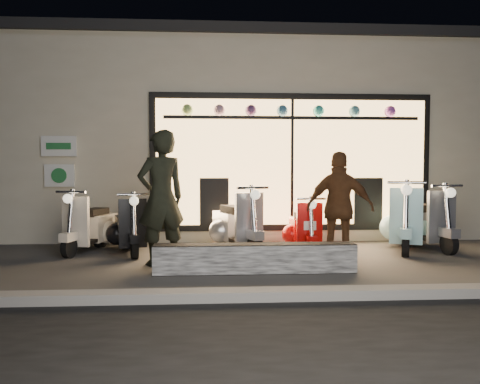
% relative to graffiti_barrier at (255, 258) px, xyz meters
% --- Properties ---
extents(ground, '(40.00, 40.00, 0.00)m').
position_rel_graffiti_barrier_xyz_m(ground, '(0.16, 0.65, -0.20)').
color(ground, '#383533').
rests_on(ground, ground).
extents(kerb, '(40.00, 0.25, 0.12)m').
position_rel_graffiti_barrier_xyz_m(kerb, '(0.16, -1.35, -0.14)').
color(kerb, slate).
rests_on(kerb, ground).
extents(shop_building, '(10.20, 6.23, 4.20)m').
position_rel_graffiti_barrier_xyz_m(shop_building, '(0.16, 5.63, 1.90)').
color(shop_building, beige).
rests_on(shop_building, ground).
extents(graffiti_barrier, '(2.78, 0.28, 0.40)m').
position_rel_graffiti_barrier_xyz_m(graffiti_barrier, '(0.00, 0.00, 0.00)').
color(graffiti_barrier, black).
rests_on(graffiti_barrier, ground).
extents(scooter_silver, '(0.84, 1.52, 1.10)m').
position_rel_graffiti_barrier_xyz_m(scooter_silver, '(-0.18, 1.85, 0.24)').
color(scooter_silver, black).
rests_on(scooter_silver, ground).
extents(scooter_red, '(0.42, 1.29, 0.93)m').
position_rel_graffiti_barrier_xyz_m(scooter_red, '(1.01, 1.62, 0.17)').
color(scooter_red, black).
rests_on(scooter_red, ground).
extents(scooter_black, '(0.70, 1.40, 1.00)m').
position_rel_graffiti_barrier_xyz_m(scooter_black, '(-2.02, 1.78, 0.20)').
color(scooter_black, black).
rests_on(scooter_black, ground).
extents(scooter_cream, '(0.72, 1.44, 1.03)m').
position_rel_graffiti_barrier_xyz_m(scooter_cream, '(-2.67, 1.95, 0.21)').
color(scooter_cream, black).
rests_on(scooter_cream, ground).
extents(scooter_blue, '(0.95, 1.62, 1.18)m').
position_rel_graffiti_barrier_xyz_m(scooter_blue, '(2.88, 1.76, 0.27)').
color(scooter_blue, black).
rests_on(scooter_blue, ground).
extents(scooter_grey, '(0.62, 1.57, 1.12)m').
position_rel_graffiti_barrier_xyz_m(scooter_grey, '(3.23, 1.90, 0.25)').
color(scooter_grey, black).
rests_on(scooter_grey, ground).
extents(man, '(0.87, 0.77, 2.00)m').
position_rel_graffiti_barrier_xyz_m(man, '(-1.34, 0.64, 0.80)').
color(man, black).
rests_on(man, ground).
extents(woman, '(1.07, 0.74, 1.69)m').
position_rel_graffiti_barrier_xyz_m(woman, '(1.33, 0.52, 0.65)').
color(woman, brown).
rests_on(woman, ground).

